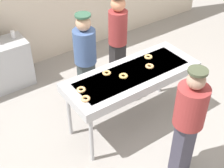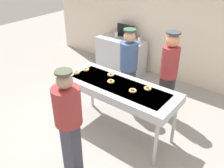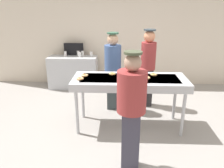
{
  "view_description": "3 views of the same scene",
  "coord_description": "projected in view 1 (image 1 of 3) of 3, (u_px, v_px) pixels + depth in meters",
  "views": [
    {
      "loc": [
        -2.35,
        -2.84,
        3.57
      ],
      "look_at": [
        -0.36,
        -0.0,
        0.91
      ],
      "focal_mm": 50.45,
      "sensor_mm": 36.0,
      "label": 1
    },
    {
      "loc": [
        2.07,
        -2.86,
        2.97
      ],
      "look_at": [
        -0.21,
        0.08,
        0.87
      ],
      "focal_mm": 39.37,
      "sensor_mm": 36.0,
      "label": 2
    },
    {
      "loc": [
        -0.17,
        -3.7,
        2.16
      ],
      "look_at": [
        -0.31,
        -0.0,
        0.84
      ],
      "focal_mm": 35.25,
      "sensor_mm": 36.0,
      "label": 3
    }
  ],
  "objects": [
    {
      "name": "ground_plane",
      "position": [
        130.0,
        121.0,
        5.09
      ],
      "size": [
        16.0,
        16.0,
        0.0
      ],
      "primitive_type": "plane",
      "color": "#9E9993"
    },
    {
      "name": "fryer_conveyor",
      "position": [
        132.0,
        77.0,
        4.56
      ],
      "size": [
        2.02,
        0.78,
        0.96
      ],
      "color": "#B7BABF",
      "rests_on": "ground"
    },
    {
      "name": "glazed_donut_0",
      "position": [
        123.0,
        76.0,
        4.42
      ],
      "size": [
        0.15,
        0.15,
        0.04
      ],
      "primitive_type": "torus",
      "rotation": [
        0.0,
        0.0,
        2.94
      ],
      "color": "#E1B85E",
      "rests_on": "fryer_conveyor"
    },
    {
      "name": "glazed_donut_1",
      "position": [
        150.0,
        66.0,
        4.61
      ],
      "size": [
        0.17,
        0.17,
        0.04
      ],
      "primitive_type": "torus",
      "rotation": [
        0.0,
        0.0,
        1.04
      ],
      "color": "#E4A967",
      "rests_on": "fryer_conveyor"
    },
    {
      "name": "glazed_donut_2",
      "position": [
        107.0,
        73.0,
        4.47
      ],
      "size": [
        0.13,
        0.13,
        0.04
      ],
      "primitive_type": "torus",
      "rotation": [
        0.0,
        0.0,
        3.13
      ],
      "color": "#ECB863",
      "rests_on": "fryer_conveyor"
    },
    {
      "name": "glazed_donut_3",
      "position": [
        81.0,
        90.0,
        4.17
      ],
      "size": [
        0.14,
        0.14,
        0.04
      ],
      "primitive_type": "torus",
      "rotation": [
        0.0,
        0.0,
        0.16
      ],
      "color": "#EDB46D",
      "rests_on": "fryer_conveyor"
    },
    {
      "name": "glazed_donut_4",
      "position": [
        85.0,
        99.0,
        4.02
      ],
      "size": [
        0.17,
        0.17,
        0.04
      ],
      "primitive_type": "torus",
      "rotation": [
        0.0,
        0.0,
        2.07
      ],
      "color": "#EEAD6B",
      "rests_on": "fryer_conveyor"
    },
    {
      "name": "glazed_donut_5",
      "position": [
        148.0,
        57.0,
        4.81
      ],
      "size": [
        0.13,
        0.13,
        0.04
      ],
      "primitive_type": "torus",
      "rotation": [
        0.0,
        0.0,
        1.62
      ],
      "color": "#E8B568",
      "rests_on": "fryer_conveyor"
    },
    {
      "name": "worker_baker",
      "position": [
        85.0,
        57.0,
        4.85
      ],
      "size": [
        0.35,
        0.35,
        1.66
      ],
      "rotation": [
        0.0,
        0.0,
        3.33
      ],
      "color": "#353E3F",
      "rests_on": "ground"
    },
    {
      "name": "worker_assistant",
      "position": [
        118.0,
        37.0,
        5.31
      ],
      "size": [
        0.32,
        0.32,
        1.71
      ],
      "rotation": [
        0.0,
        0.0,
        2.89
      ],
      "color": "#272527",
      "rests_on": "ground"
    },
    {
      "name": "customer_waiting",
      "position": [
        189.0,
        117.0,
        3.76
      ],
      "size": [
        0.38,
        0.38,
        1.66
      ],
      "rotation": [
        0.0,
        0.0,
        0.29
      ],
      "color": "#3B3949",
      "rests_on": "ground"
    },
    {
      "name": "paper_cup_1",
      "position": [
        13.0,
        34.0,
        5.48
      ],
      "size": [
        0.07,
        0.07,
        0.13
      ],
      "primitive_type": "cylinder",
      "color": "white",
      "rests_on": "prep_counter"
    }
  ]
}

